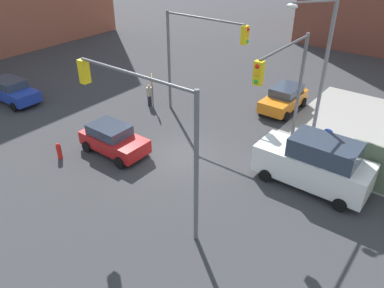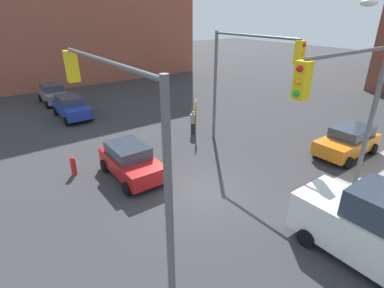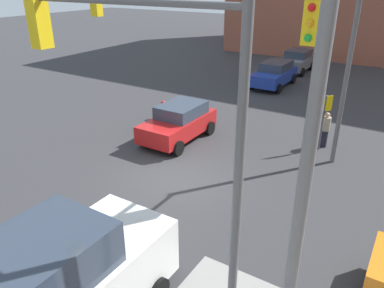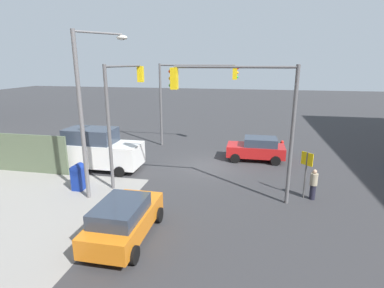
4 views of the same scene
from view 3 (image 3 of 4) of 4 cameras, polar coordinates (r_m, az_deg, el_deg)
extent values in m
plane|color=#333335|center=(13.76, -2.48, -5.37)|extent=(120.00, 120.00, 0.00)
cylinder|color=#59595B|center=(14.93, 22.36, 8.69)|extent=(0.18, 0.18, 6.50)
cube|color=yellow|center=(9.16, 17.84, 17.26)|extent=(0.32, 0.36, 1.00)
sphere|color=red|center=(8.96, 17.79, 19.20)|extent=(0.18, 0.18, 0.18)
sphere|color=orange|center=(8.99, 17.52, 17.18)|extent=(0.18, 0.18, 0.18)
sphere|color=green|center=(9.03, 17.26, 15.18)|extent=(0.18, 0.18, 0.18)
cube|color=yellow|center=(15.91, -14.43, 20.13)|extent=(0.32, 0.36, 1.00)
sphere|color=orange|center=(16.03, -13.94, 20.20)|extent=(0.18, 0.18, 0.18)
sphere|color=green|center=(16.05, -13.82, 19.07)|extent=(0.18, 0.18, 0.18)
cylinder|color=#59595B|center=(6.80, 6.97, -7.31)|extent=(0.18, 0.18, 6.50)
cylinder|color=#59595B|center=(7.15, -10.49, 20.58)|extent=(0.12, 4.82, 0.12)
cube|color=yellow|center=(8.98, -22.22, 16.54)|extent=(0.36, 0.32, 1.00)
sphere|color=red|center=(9.10, -23.27, 18.50)|extent=(0.18, 0.18, 0.18)
sphere|color=orange|center=(9.13, -22.93, 16.53)|extent=(0.18, 0.18, 0.18)
sphere|color=green|center=(9.17, -22.60, 14.56)|extent=(0.18, 0.18, 0.18)
cylinder|color=slate|center=(5.49, 16.51, -7.42)|extent=(0.20, 0.20, 8.00)
cylinder|color=#4C4C4C|center=(16.50, 19.22, 3.02)|extent=(0.08, 0.08, 2.40)
cube|color=yellow|center=(16.24, 19.63, 5.82)|extent=(0.48, 0.48, 0.64)
cylinder|color=red|center=(19.56, -4.37, 5.07)|extent=(0.26, 0.26, 0.80)
sphere|color=red|center=(19.43, -4.41, 6.24)|extent=(0.24, 0.24, 0.24)
cube|color=#B21919|center=(16.74, -2.18, 2.84)|extent=(3.90, 1.80, 0.75)
cube|color=#2D3847|center=(16.75, -1.61, 5.24)|extent=(2.18, 1.58, 0.55)
cylinder|color=black|center=(15.41, -2.15, -0.63)|extent=(0.64, 0.22, 0.64)
cylinder|color=black|center=(16.41, -7.36, 0.78)|extent=(0.64, 0.22, 0.64)
cylinder|color=black|center=(17.48, 2.73, 2.46)|extent=(0.64, 0.22, 0.64)
cylinder|color=black|center=(18.37, -2.16, 3.57)|extent=(0.64, 0.22, 0.64)
cube|color=#1E389E|center=(25.92, 12.34, 10.06)|extent=(4.27, 1.80, 0.75)
cube|color=#2D3847|center=(26.09, 12.74, 11.58)|extent=(2.39, 1.58, 0.55)
cylinder|color=black|center=(24.40, 13.02, 8.21)|extent=(0.64, 0.22, 0.64)
cylinder|color=black|center=(25.02, 9.12, 8.91)|extent=(0.64, 0.22, 0.64)
cylinder|color=black|center=(27.07, 15.17, 9.55)|extent=(0.64, 0.22, 0.64)
cylinder|color=black|center=(27.63, 11.59, 10.18)|extent=(0.64, 0.22, 0.64)
cube|color=slate|center=(30.64, 15.61, 11.86)|extent=(3.87, 1.80, 0.75)
cube|color=#2D3847|center=(30.81, 15.92, 13.13)|extent=(2.17, 1.58, 0.55)
cylinder|color=black|center=(29.24, 16.42, 10.45)|extent=(0.64, 0.22, 0.64)
cylinder|color=black|center=(29.76, 13.06, 11.04)|extent=(0.64, 0.22, 0.64)
cylinder|color=black|center=(31.72, 17.84, 11.30)|extent=(0.64, 0.22, 0.64)
cylinder|color=black|center=(32.21, 14.71, 11.84)|extent=(0.64, 0.22, 0.64)
cube|color=#2D3847|center=(7.36, -24.13, -17.22)|extent=(3.02, 1.85, 0.90)
cylinder|color=black|center=(10.18, -15.15, -16.26)|extent=(0.64, 0.22, 0.64)
cylinder|color=#9E937A|center=(16.90, 19.78, 2.92)|extent=(0.36, 0.36, 0.60)
sphere|color=tan|center=(16.77, 19.97, 4.20)|extent=(0.21, 0.21, 0.21)
cylinder|color=#1E1E2D|center=(17.15, 19.46, 0.80)|extent=(0.28, 0.28, 0.76)
camera|label=1|loc=(20.84, -68.57, 22.26)|focal=35.00mm
camera|label=2|loc=(14.16, -58.27, 16.43)|focal=28.00mm
camera|label=4|loc=(16.94, 75.90, 5.45)|focal=28.00mm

